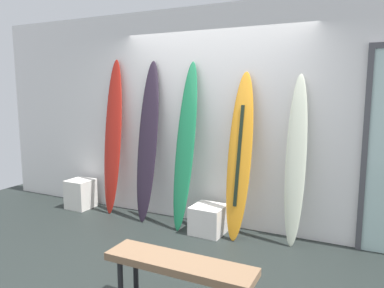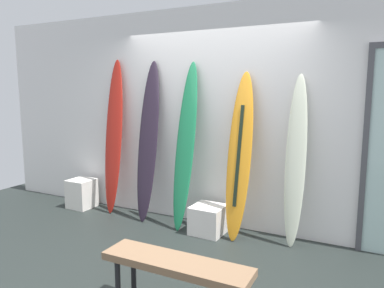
% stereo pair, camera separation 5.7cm
% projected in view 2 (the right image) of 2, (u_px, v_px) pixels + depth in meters
% --- Properties ---
extents(ground, '(8.00, 8.00, 0.04)m').
position_uv_depth(ground, '(166.00, 262.00, 3.81)').
color(ground, '#232927').
extents(wall_back, '(7.20, 0.20, 2.80)m').
position_uv_depth(wall_back, '(216.00, 118.00, 4.75)').
color(wall_back, silver).
rests_on(wall_back, ground).
extents(surfboard_crimson, '(0.30, 0.33, 2.18)m').
position_uv_depth(surfboard_crimson, '(114.00, 137.00, 5.19)').
color(surfboard_crimson, '#AD2016').
rests_on(surfboard_crimson, ground).
extents(surfboard_charcoal, '(0.29, 0.41, 2.15)m').
position_uv_depth(surfboard_charcoal, '(148.00, 141.00, 4.89)').
color(surfboard_charcoal, '#281E2D').
rests_on(surfboard_charcoal, ground).
extents(surfboard_emerald, '(0.28, 0.47, 2.12)m').
position_uv_depth(surfboard_emerald, '(185.00, 147.00, 4.60)').
color(surfboard_emerald, '#1C794A').
rests_on(surfboard_emerald, ground).
extents(surfboard_sunset, '(0.29, 0.46, 1.98)m').
position_uv_depth(surfboard_sunset, '(239.00, 157.00, 4.30)').
color(surfboard_sunset, orange).
rests_on(surfboard_sunset, ground).
extents(surfboard_ivory, '(0.24, 0.33, 1.94)m').
position_uv_depth(surfboard_ivory, '(296.00, 161.00, 4.08)').
color(surfboard_ivory, silver).
rests_on(surfboard_ivory, ground).
extents(display_block_left, '(0.35, 0.35, 0.43)m').
position_uv_depth(display_block_left, '(82.00, 193.00, 5.50)').
color(display_block_left, white).
rests_on(display_block_left, ground).
extents(display_block_center, '(0.40, 0.40, 0.35)m').
position_uv_depth(display_block_center, '(208.00, 219.00, 4.51)').
color(display_block_center, white).
rests_on(display_block_center, ground).
extents(bench, '(1.19, 0.30, 0.48)m').
position_uv_depth(bench, '(176.00, 268.00, 2.78)').
color(bench, '#8A684B').
rests_on(bench, ground).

